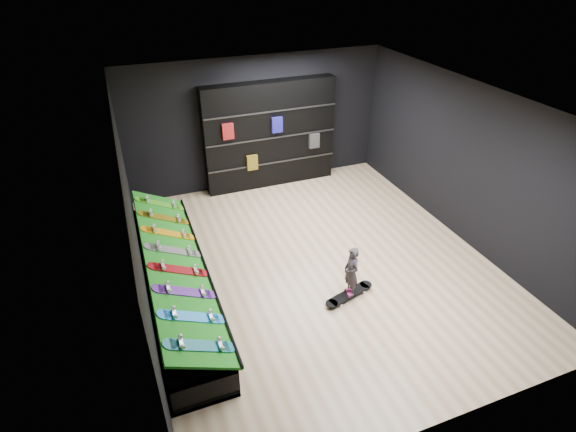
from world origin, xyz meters
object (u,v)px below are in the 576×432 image
object	(u,v)px
display_rack	(176,284)
child	(350,281)
back_shelving	(270,135)
floor_skateboard	(349,295)

from	to	relation	value
display_rack	child	xyz separation A→B (m)	(2.65, -1.06, 0.11)
back_shelving	child	bearing A→B (deg)	-91.94
floor_skateboard	child	distance (m)	0.32
back_shelving	floor_skateboard	world-z (taller)	back_shelving
floor_skateboard	display_rack	bearing A→B (deg)	142.26
display_rack	floor_skateboard	world-z (taller)	display_rack
back_shelving	floor_skateboard	distance (m)	4.54
floor_skateboard	child	size ratio (longest dim) A/B	1.82
display_rack	back_shelving	size ratio (longest dim) A/B	1.46
display_rack	floor_skateboard	xyz separation A→B (m)	(2.65, -1.06, -0.21)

